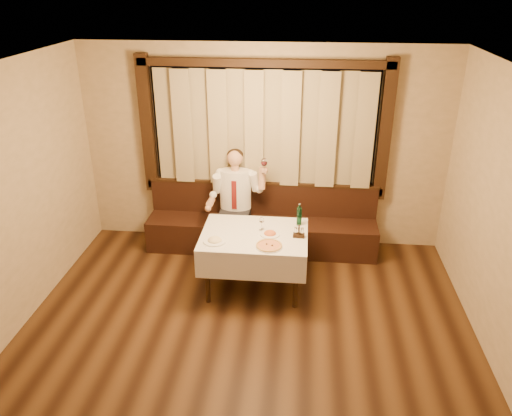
# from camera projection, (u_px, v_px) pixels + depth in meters

# --- Properties ---
(room) EXTENTS (5.01, 6.01, 2.81)m
(room) POSITION_uv_depth(u_px,v_px,m) (247.00, 202.00, 4.99)
(room) COLOR black
(room) RESTS_ON ground
(banquette) EXTENTS (3.20, 0.61, 0.94)m
(banquette) POSITION_uv_depth(u_px,v_px,m) (262.00, 228.00, 7.07)
(banquette) COLOR black
(banquette) RESTS_ON ground
(dining_table) EXTENTS (1.27, 0.97, 0.76)m
(dining_table) POSITION_uv_depth(u_px,v_px,m) (254.00, 241.00, 6.01)
(dining_table) COLOR black
(dining_table) RESTS_ON ground
(pizza) EXTENTS (0.32, 0.32, 0.03)m
(pizza) POSITION_uv_depth(u_px,v_px,m) (269.00, 246.00, 5.67)
(pizza) COLOR white
(pizza) RESTS_ON dining_table
(pasta_red) EXTENTS (0.24, 0.24, 0.08)m
(pasta_red) POSITION_uv_depth(u_px,v_px,m) (270.00, 232.00, 5.92)
(pasta_red) COLOR white
(pasta_red) RESTS_ON dining_table
(pasta_cream) EXTENTS (0.27, 0.27, 0.09)m
(pasta_cream) POSITION_uv_depth(u_px,v_px,m) (215.00, 239.00, 5.77)
(pasta_cream) COLOR white
(pasta_cream) RESTS_ON dining_table
(green_bottle) EXTENTS (0.06, 0.06, 0.29)m
(green_bottle) POSITION_uv_depth(u_px,v_px,m) (299.00, 216.00, 6.12)
(green_bottle) COLOR #0D3F24
(green_bottle) RESTS_ON dining_table
(table_wine_glass) EXTENTS (0.06, 0.06, 0.17)m
(table_wine_glass) POSITION_uv_depth(u_px,v_px,m) (262.00, 221.00, 5.99)
(table_wine_glass) COLOR white
(table_wine_glass) RESTS_ON dining_table
(cruet_caddy) EXTENTS (0.14, 0.07, 0.15)m
(cruet_caddy) POSITION_uv_depth(u_px,v_px,m) (299.00, 233.00, 5.86)
(cruet_caddy) COLOR black
(cruet_caddy) RESTS_ON dining_table
(seated_man) EXTENTS (0.81, 0.61, 1.46)m
(seated_man) POSITION_uv_depth(u_px,v_px,m) (235.00, 195.00, 6.80)
(seated_man) COLOR black
(seated_man) RESTS_ON ground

